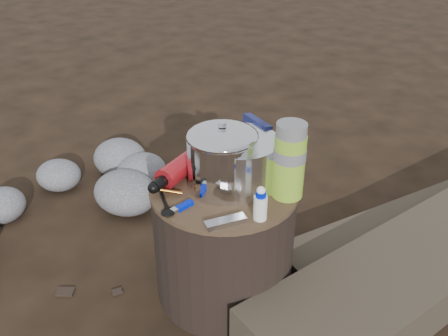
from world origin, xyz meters
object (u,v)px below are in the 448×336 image
Objects in this scene: thermos at (289,161)px; travel_mug at (280,162)px; stump at (224,240)px; fuel_bottle at (184,165)px; camping_pot at (222,158)px.

travel_mug is (-0.07, 0.07, -0.06)m from thermos.
thermos is at bearing 23.16° from stump.
thermos reaches higher than fuel_bottle.
fuel_bottle is (-0.14, -0.02, 0.24)m from stump.
travel_mug is at bearing 52.53° from stump.
thermos is 1.94× the size of travel_mug.
stump is at bearing 74.98° from camping_pot.
travel_mug reaches higher than fuel_bottle.
stump is 0.31m from camping_pot.
thermos is at bearing -45.27° from travel_mug.
thermos is (0.18, 0.08, 0.01)m from camping_pot.
camping_pot is 1.74× the size of travel_mug.
fuel_bottle is at bearing -173.43° from stump.
thermos is (0.32, 0.09, 0.08)m from fuel_bottle.
travel_mug is (0.25, 0.16, 0.02)m from fuel_bottle.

